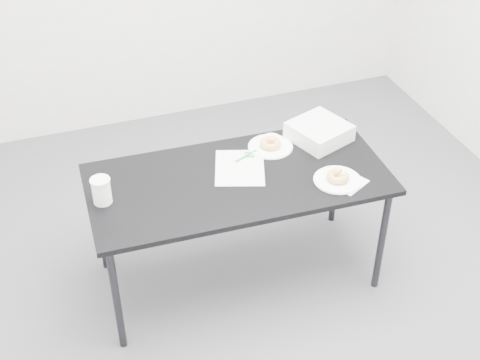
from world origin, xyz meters
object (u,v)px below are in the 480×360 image
object	(u,v)px
pen	(246,156)
bakery_box	(319,132)
plate_far	(270,147)
plate_near	(337,180)
coffee_cup	(101,191)
donut_near	(338,176)
donut_far	(270,143)
scorecard	(240,168)
table	(238,185)

from	to	relation	value
pen	bakery_box	world-z (taller)	bakery_box
plate_far	pen	bearing A→B (deg)	-163.84
plate_near	bakery_box	size ratio (longest dim) A/B	0.86
plate_far	coffee_cup	world-z (taller)	coffee_cup
bakery_box	donut_near	bearing A→B (deg)	-121.06
donut_far	coffee_cup	bearing A→B (deg)	-169.50
plate_near	plate_far	xyz separation A→B (m)	(-0.20, 0.38, -0.00)
pen	plate_far	world-z (taller)	pen
plate_far	donut_near	bearing A→B (deg)	-62.46
scorecard	plate_far	distance (m)	0.24
scorecard	donut_near	xyz separation A→B (m)	(0.41, -0.26, 0.03)
donut_near	donut_far	size ratio (longest dim) A/B	1.00
donut_far	bakery_box	bearing A→B (deg)	-2.14
scorecard	donut_near	world-z (taller)	donut_near
table	plate_far	distance (m)	0.32
bakery_box	plate_far	bearing A→B (deg)	157.73
scorecard	plate_far	xyz separation A→B (m)	(0.21, 0.12, 0.00)
donut_far	bakery_box	world-z (taller)	bakery_box
table	donut_near	world-z (taller)	donut_near
table	donut_far	bearing A→B (deg)	40.14
table	coffee_cup	world-z (taller)	coffee_cup
plate_near	donut_far	size ratio (longest dim) A/B	2.12
plate_far	bakery_box	distance (m)	0.27
table	pen	xyz separation A→B (m)	(0.10, 0.15, 0.06)
donut_far	coffee_cup	xyz separation A→B (m)	(-0.90, -0.17, 0.04)
table	scorecard	distance (m)	0.09
plate_near	table	bearing A→B (deg)	156.89
pen	donut_near	xyz separation A→B (m)	(0.35, -0.34, 0.02)
plate_near	coffee_cup	bearing A→B (deg)	168.97
donut_near	plate_near	bearing A→B (deg)	0.00
plate_near	coffee_cup	distance (m)	1.13
plate_near	bakery_box	xyz separation A→B (m)	(0.07, 0.37, 0.04)
table	bakery_box	world-z (taller)	bakery_box
plate_far	coffee_cup	bearing A→B (deg)	-169.50
table	plate_near	distance (m)	0.49
plate_near	donut_near	size ratio (longest dim) A/B	2.13
table	plate_near	xyz separation A→B (m)	(0.44, -0.19, 0.06)
table	plate_far	xyz separation A→B (m)	(0.25, 0.19, 0.05)
coffee_cup	donut_far	bearing A→B (deg)	10.50
coffee_cup	bakery_box	xyz separation A→B (m)	(1.18, 0.16, -0.02)
pen	bakery_box	xyz separation A→B (m)	(0.42, 0.03, 0.04)
scorecard	donut_far	size ratio (longest dim) A/B	2.80
donut_near	pen	bearing A→B (deg)	135.79
table	pen	size ratio (longest dim) A/B	10.47
bakery_box	table	bearing A→B (deg)	179.34
donut_near	bakery_box	size ratio (longest dim) A/B	0.41
donut_far	plate_near	bearing A→B (deg)	-62.46
donut_near	scorecard	bearing A→B (deg)	147.57
scorecard	donut_near	bearing A→B (deg)	-13.71
pen	coffee_cup	bearing A→B (deg)	165.07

